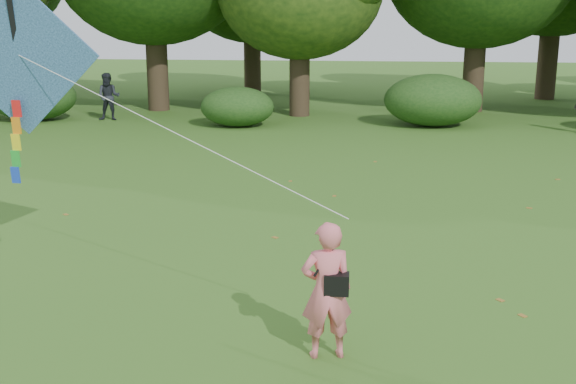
# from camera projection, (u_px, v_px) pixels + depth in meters

# --- Properties ---
(ground) EXTENTS (100.00, 100.00, 0.00)m
(ground) POSITION_uv_depth(u_px,v_px,m) (321.00, 345.00, 9.24)
(ground) COLOR #265114
(ground) RESTS_ON ground
(man_kite_flyer) EXTENTS (0.71, 0.55, 1.74)m
(man_kite_flyer) POSITION_uv_depth(u_px,v_px,m) (327.00, 290.00, 8.75)
(man_kite_flyer) COLOR #E86D77
(man_kite_flyer) RESTS_ON ground
(bystander_left) EXTENTS (0.93, 0.75, 1.79)m
(bystander_left) POSITION_uv_depth(u_px,v_px,m) (109.00, 97.00, 27.28)
(bystander_left) COLOR #22262E
(bystander_left) RESTS_ON ground
(crossbody_bag) EXTENTS (0.43, 0.20, 0.70)m
(crossbody_bag) POSITION_uv_depth(u_px,v_px,m) (336.00, 283.00, 8.68)
(crossbody_bag) COLOR black
(crossbody_bag) RESTS_ON ground
(flying_kite) EXTENTS (6.26, 2.65, 3.22)m
(flying_kite) POSITION_uv_depth(u_px,v_px,m) (18.00, 58.00, 10.73)
(flying_kite) COLOR #2665A5
(flying_kite) RESTS_ON ground
(shrub_band) EXTENTS (39.15, 3.22, 1.88)m
(shrub_band) POSITION_uv_depth(u_px,v_px,m) (329.00, 102.00, 26.06)
(shrub_band) COLOR #264919
(shrub_band) RESTS_ON ground
(fallen_leaves) EXTENTS (11.17, 12.55, 0.01)m
(fallen_leaves) POSITION_uv_depth(u_px,v_px,m) (354.00, 220.00, 14.61)
(fallen_leaves) COLOR olive
(fallen_leaves) RESTS_ON ground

